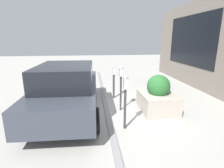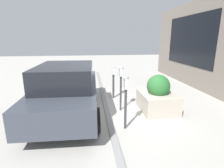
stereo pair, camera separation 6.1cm
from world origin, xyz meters
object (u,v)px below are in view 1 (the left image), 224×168
(parking_meter_nearest, at_px, (125,94))
(parking_meter_second, at_px, (121,80))
(parked_car_front, at_px, (67,89))
(parking_meter_middle, at_px, (114,78))
(planter_box, at_px, (158,97))

(parking_meter_nearest, bearing_deg, parking_meter_second, -4.39)
(parking_meter_nearest, bearing_deg, parked_car_front, 54.03)
(parking_meter_nearest, distance_m, parking_meter_middle, 2.50)
(parking_meter_second, distance_m, parked_car_front, 1.72)
(parking_meter_second, relative_size, parking_meter_middle, 1.14)
(parking_meter_nearest, xyz_separation_m, parking_meter_second, (1.22, -0.09, 0.08))
(parking_meter_second, xyz_separation_m, parked_car_front, (-0.06, 1.70, -0.24))
(planter_box, bearing_deg, parking_meter_nearest, 128.42)
(parking_meter_second, relative_size, planter_box, 1.15)
(parking_meter_second, bearing_deg, parking_meter_middle, 3.03)
(parking_meter_middle, distance_m, planter_box, 1.96)
(planter_box, height_order, parked_car_front, parked_car_front)
(planter_box, distance_m, parked_car_front, 2.91)
(parking_meter_nearest, xyz_separation_m, parked_car_front, (1.16, 1.60, -0.16))
(parking_meter_nearest, bearing_deg, parking_meter_middle, -0.61)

